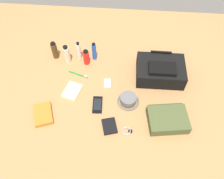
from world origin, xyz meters
name	(u,v)px	position (x,y,z in m)	size (l,w,h in m)	color
ground_plane	(112,94)	(0.00, 0.00, -0.01)	(2.64, 2.02, 0.02)	#A77848
backpack	(160,71)	(0.35, 0.18, 0.07)	(0.36, 0.26, 0.15)	black
toiletry_pouch	(168,119)	(0.39, -0.21, 0.03)	(0.28, 0.27, 0.07)	#47512D
bucket_hat	(128,100)	(0.12, -0.07, 0.03)	(0.16, 0.16, 0.06)	slate
cologne_bottle	(55,50)	(-0.49, 0.32, 0.07)	(0.05, 0.05, 0.15)	#473319
lotion_bottle	(67,54)	(-0.38, 0.28, 0.08)	(0.05, 0.05, 0.16)	beige
toothpaste_tube	(79,51)	(-0.29, 0.33, 0.08)	(0.03, 0.03, 0.17)	white
sunscreen_spray	(86,57)	(-0.23, 0.28, 0.06)	(0.05, 0.05, 0.13)	red
deodorant_spray	(94,52)	(-0.17, 0.33, 0.08)	(0.03, 0.03, 0.16)	blue
paperback_novel	(43,114)	(-0.45, -0.23, 0.01)	(0.17, 0.20, 0.03)	orange
cell_phone	(97,105)	(-0.09, -0.12, 0.01)	(0.07, 0.14, 0.01)	black
media_player	(108,83)	(-0.04, 0.08, 0.01)	(0.06, 0.09, 0.01)	#B7B7BC
wristwatch	(127,131)	(0.12, -0.30, 0.01)	(0.07, 0.06, 0.01)	#99999E
toothbrush	(79,75)	(-0.27, 0.14, 0.01)	(0.16, 0.06, 0.02)	#198C33
wallet	(109,126)	(0.01, -0.28, 0.01)	(0.09, 0.11, 0.02)	black
notepad	(72,91)	(-0.29, -0.01, 0.01)	(0.11, 0.15, 0.02)	beige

